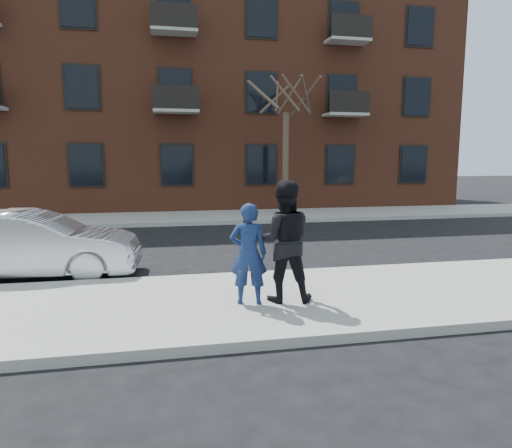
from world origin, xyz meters
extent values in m
plane|color=black|center=(0.00, 0.00, 0.00)|extent=(100.00, 100.00, 0.00)
cube|color=gray|center=(0.00, -0.25, 0.07)|extent=(50.00, 3.50, 0.15)
cube|color=#999691|center=(0.00, 1.55, 0.07)|extent=(50.00, 0.10, 0.15)
cube|color=gray|center=(0.00, 11.25, 0.07)|extent=(50.00, 3.50, 0.15)
cube|color=#999691|center=(0.00, 9.45, 0.07)|extent=(50.00, 0.10, 0.15)
cube|color=brown|center=(2.00, 18.00, 6.00)|extent=(24.00, 10.00, 12.00)
cube|color=black|center=(3.90, 12.94, 2.20)|extent=(1.30, 0.06, 1.70)
cube|color=black|center=(11.50, 12.94, 2.20)|extent=(1.30, 0.06, 1.70)
cube|color=black|center=(3.90, 12.94, 5.40)|extent=(1.30, 0.06, 1.70)
cube|color=black|center=(11.50, 12.94, 5.40)|extent=(1.30, 0.06, 1.70)
cube|color=black|center=(3.90, 12.94, 8.60)|extent=(1.30, 0.06, 1.70)
cube|color=black|center=(11.50, 12.94, 8.60)|extent=(1.30, 0.06, 1.70)
cylinder|color=#3D2D24|center=(4.50, 11.00, 2.25)|extent=(0.26, 0.26, 4.20)
imported|color=#B7BABF|center=(-3.22, 2.51, 0.71)|extent=(4.38, 1.76, 1.42)
imported|color=navy|center=(0.79, -0.46, 0.97)|extent=(0.66, 0.49, 1.65)
cube|color=black|center=(0.78, -0.23, 1.44)|extent=(0.09, 0.14, 0.08)
imported|color=black|center=(1.39, -0.41, 1.15)|extent=(1.09, 0.92, 1.99)
cube|color=black|center=(1.28, -0.20, 1.31)|extent=(0.07, 0.14, 0.06)
camera|label=1|loc=(-0.52, -7.52, 2.49)|focal=32.00mm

